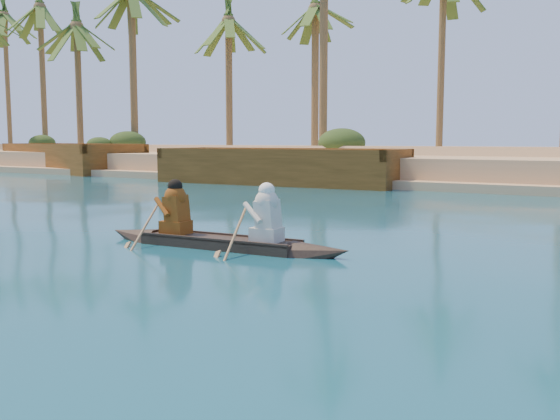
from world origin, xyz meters
The scene contains 6 objects.
sandy_embankment centered at (0.00, 46.89, 0.53)m, with size 150.00×51.00×1.50m.
palm_grove centered at (0.00, 35.00, 8.00)m, with size 110.00×14.00×16.00m, color #3C531D, non-canonical shape.
shrub_cluster centered at (0.00, 31.50, 1.20)m, with size 100.00×6.00×2.40m, color #243A15, non-canonical shape.
canoe centered at (4.55, 6.78, 0.29)m, with size 5.53×1.07×1.51m.
barge_left centered at (-21.95, 25.40, 0.76)m, with size 13.70×7.75×2.17m.
barge_mid centered at (-3.80, 22.78, 0.70)m, with size 12.12×4.61×1.99m.
Camera 1 is at (11.90, -2.93, 2.12)m, focal length 40.00 mm.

